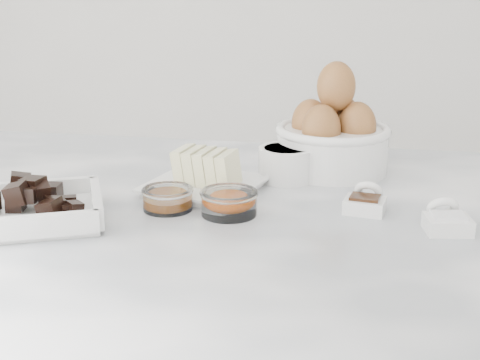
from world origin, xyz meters
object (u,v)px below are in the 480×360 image
Objects in this scene: butter_plate at (202,176)px; zest_bowl at (229,201)px; egg_bowl at (333,136)px; salt_spoon at (446,220)px; chocolate_dish at (21,206)px; honey_bowl at (168,198)px; vanilla_spoon at (366,201)px; sugar_ramekin at (286,162)px.

zest_bowl is at bearing -57.09° from butter_plate.
salt_spoon is at bearing -56.90° from egg_bowl.
chocolate_dish is 1.34× the size of butter_plate.
butter_plate is at bearing 122.91° from zest_bowl.
honey_bowl is 0.27m from vanilla_spoon.
butter_plate reaches higher than honey_bowl.
honey_bowl is 1.01× the size of vanilla_spoon.
butter_plate is at bearing 169.88° from vanilla_spoon.
butter_plate is at bearing -141.76° from egg_bowl.
butter_plate reaches higher than salt_spoon.
butter_plate is 0.24m from vanilla_spoon.
vanilla_spoon is at bearing 151.86° from salt_spoon.
zest_bowl is at bearing 178.85° from salt_spoon.
zest_bowl is 0.28m from salt_spoon.
sugar_ramekin is 1.18× the size of salt_spoon.
sugar_ramekin reaches higher than honey_bowl.
honey_bowl is (-0.21, -0.23, -0.04)m from egg_bowl.
sugar_ramekin is at bearing 135.29° from vanilla_spoon.
zest_bowl is at bearing -165.06° from vanilla_spoon.
vanilla_spoon is 0.11m from salt_spoon.
honey_bowl is at bearing -170.72° from vanilla_spoon.
zest_bowl is (0.06, -0.09, -0.00)m from butter_plate.
chocolate_dish reaches higher than vanilla_spoon.
salt_spoon is at bearing -15.85° from butter_plate.
zest_bowl is at bearing -2.97° from honey_bowl.
zest_bowl is (0.26, 0.08, -0.00)m from chocolate_dish.
butter_plate is 2.62× the size of honey_bowl.
honey_bowl is 0.37m from salt_spoon.
vanilla_spoon is at bearing 9.28° from honey_bowl.
sugar_ramekin reaches higher than zest_bowl.
butter_plate is 0.35m from salt_spoon.
zest_bowl is (-0.12, -0.23, -0.04)m from egg_bowl.
sugar_ramekin is at bearing 34.62° from butter_plate.
honey_bowl is at bearing -130.81° from sugar_ramekin.
egg_bowl reaches higher than zest_bowl.
egg_bowl is at bearing 123.10° from salt_spoon.
salt_spoon is (0.37, -0.01, -0.00)m from honey_bowl.
sugar_ramekin is at bearing 38.41° from chocolate_dish.
butter_plate is 2.54× the size of salt_spoon.
zest_bowl is (0.09, -0.00, 0.00)m from honey_bowl.
butter_plate is at bearing 164.15° from salt_spoon.
salt_spoon is (0.34, -0.10, -0.01)m from butter_plate.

